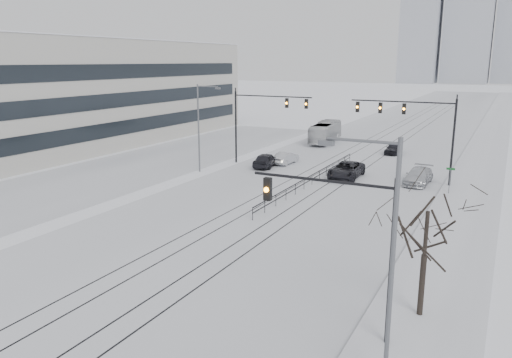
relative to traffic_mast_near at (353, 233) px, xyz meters
name	(u,v)px	position (x,y,z in m)	size (l,w,h in m)	color
ground	(52,341)	(-10.79, -6.00, -4.56)	(500.00, 500.00, 0.00)	white
road	(386,140)	(-10.79, 54.00, -4.55)	(22.00, 260.00, 0.02)	silver
sidewalk_east	(487,147)	(2.71, 54.00, -4.48)	(5.00, 260.00, 0.16)	silver
curb	(468,146)	(0.26, 54.00, -4.50)	(0.10, 260.00, 0.12)	gray
parking_strip	(170,157)	(-30.79, 29.00, -4.55)	(14.00, 60.00, 0.03)	silver
tram_rails	(344,165)	(-10.79, 34.00, -4.54)	(5.30, 180.00, 0.01)	black
office_building	(58,93)	(-48.76, 29.00, 2.50)	(20.20, 62.20, 14.11)	beige
skyline	(499,21)	(-5.77, 267.63, 26.08)	(96.00, 48.00, 72.00)	#999DA7
traffic_mast_near	(353,233)	(0.00, 0.00, 0.00)	(6.10, 0.37, 7.00)	black
traffic_mast_ne	(416,122)	(-2.64, 29.00, 1.20)	(9.60, 0.37, 8.00)	black
traffic_mast_nw	(260,115)	(-19.31, 30.00, 1.01)	(9.10, 0.37, 8.00)	black
street_light_east	(384,251)	(1.91, -3.00, 0.65)	(2.73, 0.25, 9.00)	#595B60
street_light_west	(201,122)	(-22.99, 24.00, 0.65)	(2.73, 0.25, 9.00)	#595B60
bare_tree	(427,223)	(2.41, 3.00, -0.07)	(4.40, 4.40, 6.10)	black
median_fence	(312,179)	(-10.79, 24.00, -4.04)	(0.06, 24.00, 1.00)	black
street_sign	(450,177)	(1.01, 26.00, -2.96)	(0.70, 0.06, 2.40)	#595B60
sedan_sb_inner	(266,160)	(-18.05, 29.10, -3.78)	(1.85, 4.60, 1.57)	black
sedan_sb_outer	(286,158)	(-16.87, 31.75, -3.89)	(1.42, 4.08, 1.34)	#AFB1B7
sedan_nb_front	(346,170)	(-8.79, 28.15, -3.77)	(2.62, 5.68, 1.58)	black
sedan_nb_right	(418,176)	(-2.04, 28.90, -3.82)	(2.08, 5.12, 1.49)	silver
sedan_nb_far	(394,149)	(-7.46, 43.53, -3.88)	(1.62, 4.02, 1.37)	black
box_truck	(325,132)	(-18.06, 48.26, -3.11)	(2.43, 10.40, 2.90)	silver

